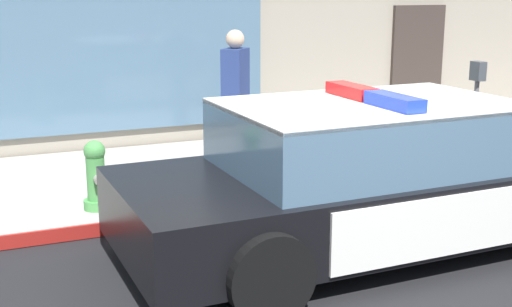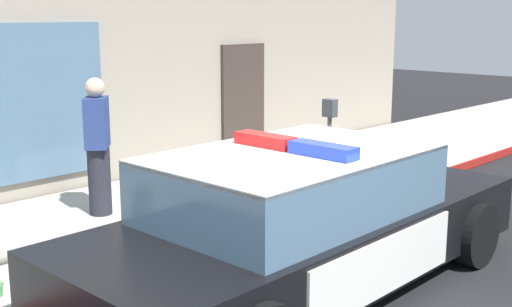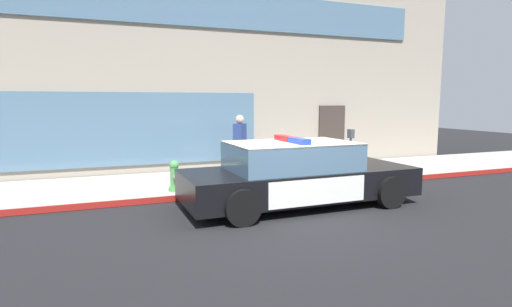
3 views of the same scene
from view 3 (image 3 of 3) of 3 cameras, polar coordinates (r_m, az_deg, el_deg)
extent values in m
plane|color=black|center=(7.96, 3.13, -8.91)|extent=(48.00, 48.00, 0.00)
cube|color=#B2ADA3|center=(11.10, -4.18, -3.84)|extent=(48.00, 3.12, 0.15)
cube|color=maroon|center=(9.64, -1.46, -5.55)|extent=(28.80, 0.04, 0.14)
cube|color=gray|center=(16.13, -20.69, 11.26)|extent=(24.10, 8.08, 6.91)
cube|color=#382D28|center=(14.16, 10.66, 2.46)|extent=(1.00, 0.08, 2.10)
cube|color=black|center=(8.76, 6.18, -4.07)|extent=(5.06, 1.99, 0.60)
cube|color=silver|center=(9.58, 14.73, -2.28)|extent=(1.74, 1.89, 0.05)
cube|color=silver|center=(8.06, -4.94, -3.86)|extent=(1.44, 1.89, 0.05)
cube|color=silver|center=(9.56, 2.93, -3.07)|extent=(2.11, 0.07, 0.51)
cube|color=silver|center=(7.89, 8.84, -5.39)|extent=(2.11, 0.07, 0.51)
cube|color=yellow|center=(9.57, 2.89, -3.05)|extent=(0.22, 0.02, 0.26)
cube|color=slate|center=(8.57, 5.05, -0.44)|extent=(2.65, 1.76, 0.60)
cube|color=silver|center=(8.53, 5.07, 1.49)|extent=(2.65, 1.76, 0.04)
cube|color=red|center=(8.83, 4.07, 2.22)|extent=(0.21, 0.65, 0.11)
cube|color=blue|center=(8.22, 6.16, 1.81)|extent=(0.21, 0.65, 0.11)
cylinder|color=black|center=(10.43, 11.77, -3.23)|extent=(0.68, 0.23, 0.68)
cylinder|color=black|center=(8.94, 18.56, -5.22)|extent=(0.68, 0.23, 0.68)
cylinder|color=black|center=(9.04, -6.08, -4.74)|extent=(0.68, 0.23, 0.68)
cylinder|color=black|center=(7.28, -1.94, -7.68)|extent=(0.68, 0.23, 0.68)
cylinder|color=#4C994C|center=(9.63, -11.47, -4.95)|extent=(0.28, 0.28, 0.10)
cylinder|color=#4C994C|center=(9.58, -11.51, -3.34)|extent=(0.19, 0.19, 0.45)
sphere|color=#4C994C|center=(9.53, -11.56, -1.62)|extent=(0.22, 0.22, 0.22)
cylinder|color=gray|center=(9.52, -11.57, -1.16)|extent=(0.06, 0.06, 0.05)
cylinder|color=gray|center=(9.43, -11.37, -3.36)|extent=(0.09, 0.10, 0.09)
cylinder|color=gray|center=(9.71, -11.66, -3.06)|extent=(0.09, 0.10, 0.09)
cylinder|color=gray|center=(9.61, -10.63, -3.39)|extent=(0.10, 0.12, 0.12)
cylinder|color=#23232D|center=(11.42, -2.30, -0.97)|extent=(0.28, 0.28, 0.85)
cube|color=navy|center=(11.33, -2.32, 2.71)|extent=(0.46, 0.47, 0.62)
sphere|color=beige|center=(11.31, -2.33, 4.88)|extent=(0.24, 0.24, 0.24)
cylinder|color=slate|center=(11.24, 13.22, -0.65)|extent=(0.06, 0.06, 1.10)
cube|color=#474C51|center=(11.17, 13.32, 2.76)|extent=(0.12, 0.18, 0.24)
camera|label=1|loc=(2.48, -11.89, 10.82)|focal=47.91mm
camera|label=2|loc=(3.83, -32.72, 11.82)|focal=46.46mm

